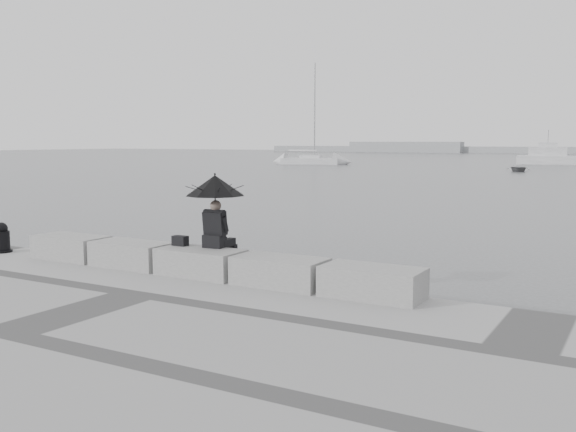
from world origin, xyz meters
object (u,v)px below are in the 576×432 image
Objects in this scene: mooring_bollard at (2,240)px; sailboat_left at (311,160)px; motor_cruiser at (555,157)px; dinghy at (518,168)px; seated_person at (215,194)px.

sailboat_left is (-25.93, 64.15, -0.26)m from mooring_bollard.
dinghy is (-0.51, -22.25, -0.61)m from motor_cruiser.
seated_person is 56.87m from dinghy.
seated_person is 0.11× the size of sailboat_left.
seated_person is 0.41× the size of dinghy.
dinghy is at bearing -99.41° from motor_cruiser.
seated_person is 0.15× the size of motor_cruiser.
seated_person reaches higher than dinghy.
seated_person is 2.04× the size of mooring_bollard.
seated_person is at bearing -76.48° from sailboat_left.
motor_cruiser is at bearing 89.01° from mooring_bollard.
mooring_bollard reaches higher than dinghy.
seated_person is at bearing -95.11° from motor_cruiser.
sailboat_left is at bearing 153.95° from dinghy.
mooring_bollard is at bearing -102.33° from dinghy.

